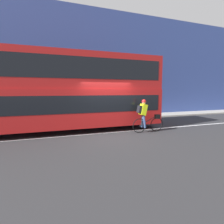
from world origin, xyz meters
TOP-DOWN VIEW (x-y plane):
  - ground_plane at (0.00, 0.00)m, footprint 80.00×80.00m
  - road_center_line at (0.00, 0.23)m, footprint 50.00×0.14m
  - sidewalk_curb at (0.00, 4.75)m, footprint 60.00×1.82m
  - building_facade at (0.00, 5.81)m, footprint 60.00×0.30m
  - bus at (-2.78, 1.33)m, footprint 11.79×2.44m
  - cyclist_on_bike at (1.83, -0.35)m, footprint 1.73×0.32m
  - trash_bin at (-3.56, 4.66)m, footprint 0.51×0.51m

SIDE VIEW (x-z plane):
  - ground_plane at x=0.00m, z-range 0.00..0.00m
  - road_center_line at x=0.00m, z-range 0.00..0.01m
  - sidewalk_curb at x=0.00m, z-range 0.00..0.10m
  - trash_bin at x=-3.56m, z-range 0.10..1.03m
  - cyclist_on_bike at x=1.83m, z-range 0.06..1.73m
  - bus at x=-2.78m, z-range 0.21..4.15m
  - building_facade at x=0.00m, z-range 0.00..8.41m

